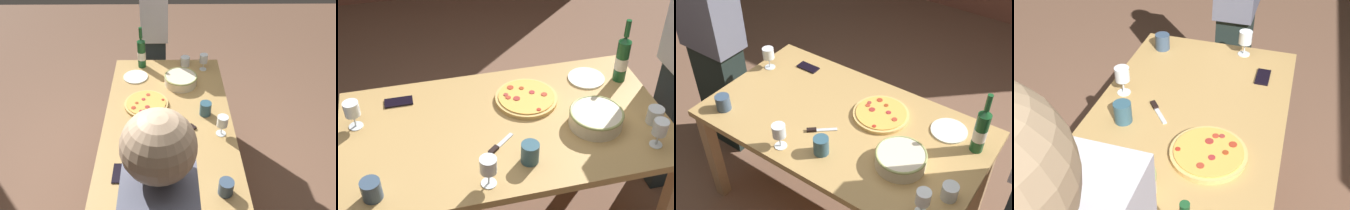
% 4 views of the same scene
% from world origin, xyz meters
% --- Properties ---
extents(dining_table, '(1.60, 0.90, 0.75)m').
position_xyz_m(dining_table, '(0.00, 0.00, 0.66)').
color(dining_table, tan).
rests_on(dining_table, ground).
extents(pizza, '(0.32, 0.32, 0.03)m').
position_xyz_m(pizza, '(0.15, 0.16, 0.76)').
color(pizza, '#E1B465').
rests_on(pizza, dining_table).
extents(serving_bowl, '(0.26, 0.26, 0.08)m').
position_xyz_m(serving_bowl, '(0.42, -0.11, 0.79)').
color(serving_bowl, beige).
rests_on(serving_bowl, dining_table).
extents(wine_glass_near_pizza, '(0.07, 0.07, 0.15)m').
position_xyz_m(wine_glass_near_pizza, '(-0.71, 0.16, 0.85)').
color(wine_glass_near_pizza, white).
rests_on(wine_glass_near_pizza, dining_table).
extents(wine_glass_by_bottle, '(0.07, 0.07, 0.15)m').
position_xyz_m(wine_glass_by_bottle, '(-0.16, -0.35, 0.85)').
color(wine_glass_by_bottle, white).
rests_on(wine_glass_by_bottle, dining_table).
extents(wine_glass_far_left, '(0.07, 0.07, 0.14)m').
position_xyz_m(wine_glass_far_left, '(0.64, -0.31, 0.85)').
color(wine_glass_far_left, white).
rests_on(wine_glass_far_left, dining_table).
extents(cup_amber, '(0.08, 0.08, 0.10)m').
position_xyz_m(cup_amber, '(0.04, -0.27, 0.80)').
color(cup_amber, '#30576A').
rests_on(cup_amber, dining_table).
extents(cup_spare, '(0.08, 0.08, 0.09)m').
position_xyz_m(cup_spare, '(-0.64, -0.31, 0.80)').
color(cup_spare, '#3A5069').
rests_on(cup_spare, dining_table).
extents(cell_phone, '(0.14, 0.07, 0.01)m').
position_xyz_m(cell_phone, '(-0.50, 0.30, 0.76)').
color(cell_phone, black).
rests_on(cell_phone, dining_table).
extents(pizza_knife, '(0.14, 0.13, 0.02)m').
position_xyz_m(pizza_knife, '(-0.07, -0.15, 0.76)').
color(pizza_knife, silver).
rests_on(pizza_knife, dining_table).
extents(person_guest_left, '(0.40, 0.24, 1.71)m').
position_xyz_m(person_guest_left, '(-1.10, 0.04, 0.87)').
color(person_guest_left, '#1E2B27').
rests_on(person_guest_left, ground).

